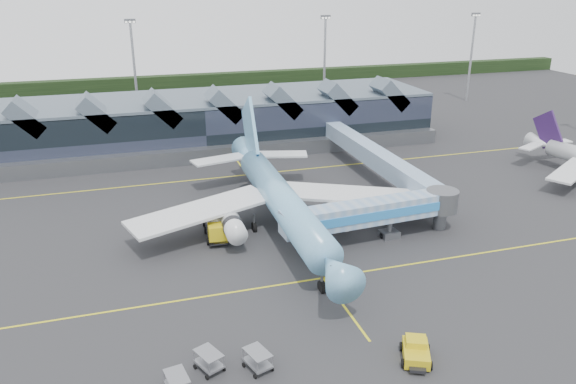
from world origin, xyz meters
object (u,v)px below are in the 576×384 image
object	(u,v)px
jet_bridge	(384,211)
pushback_tug	(416,352)
main_airliner	(279,197)
fuel_truck	(215,221)

from	to	relation	value
jet_bridge	pushback_tug	bearing A→B (deg)	-113.15
main_airliner	fuel_truck	distance (m)	8.79
main_airliner	pushback_tug	world-z (taller)	main_airliner
fuel_truck	pushback_tug	world-z (taller)	fuel_truck
pushback_tug	jet_bridge	bearing A→B (deg)	95.29
main_airliner	fuel_truck	size ratio (longest dim) A/B	4.92
jet_bridge	fuel_truck	world-z (taller)	jet_bridge
fuel_truck	pushback_tug	size ratio (longest dim) A/B	2.11
fuel_truck	pushback_tug	distance (m)	32.51
main_airliner	pushback_tug	size ratio (longest dim) A/B	10.41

